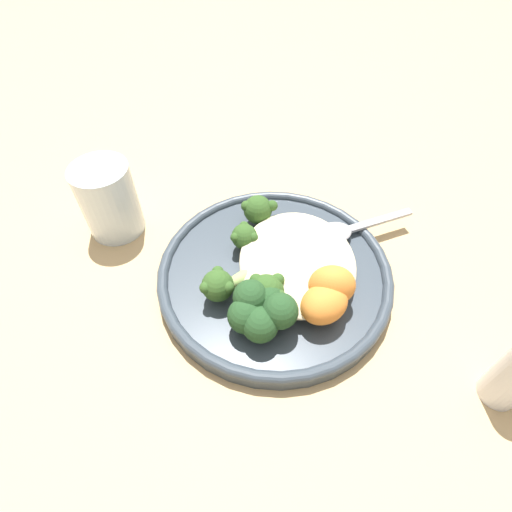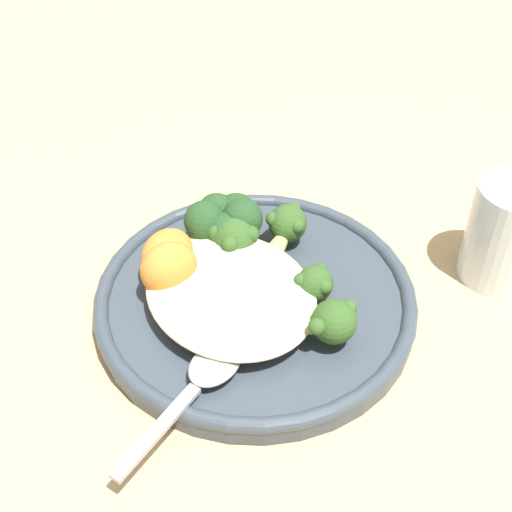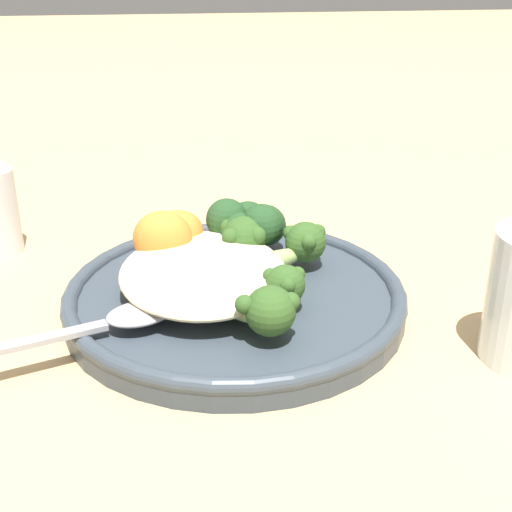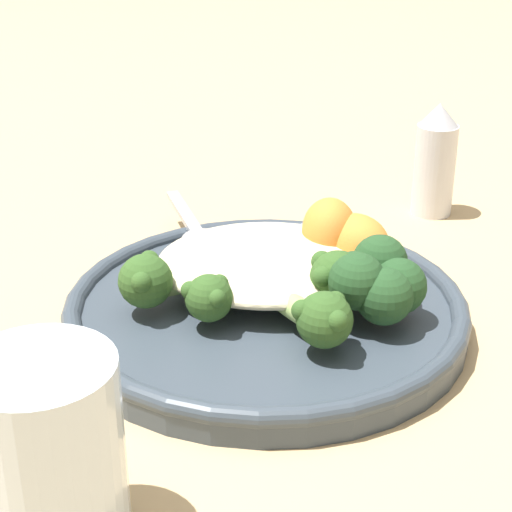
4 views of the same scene
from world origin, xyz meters
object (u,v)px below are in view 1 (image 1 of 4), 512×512
at_px(plate, 274,273).
at_px(spoon, 342,231).
at_px(broccoli_stalk_3, 277,279).
at_px(water_glass, 109,200).
at_px(broccoli_stalk_0, 266,217).
at_px(broccoli_stalk_2, 240,277).
at_px(quinoa_mound, 297,261).
at_px(broccoli_stalk_1, 255,239).
at_px(kale_tuft, 260,310).
at_px(sweet_potato_chunk_0, 324,304).
at_px(sweet_potato_chunk_1, 332,285).

relative_size(plate, spoon, 1.99).
distance_m(broccoli_stalk_3, water_glass, 0.22).
height_order(broccoli_stalk_0, broccoli_stalk_2, broccoli_stalk_0).
relative_size(broccoli_stalk_2, broccoli_stalk_3, 1.03).
bearing_deg(quinoa_mound, broccoli_stalk_1, -124.58).
relative_size(broccoli_stalk_0, kale_tuft, 1.35).
bearing_deg(sweet_potato_chunk_0, broccoli_stalk_2, -114.86).
xyz_separation_m(broccoli_stalk_2, kale_tuft, (0.04, 0.02, 0.01)).
relative_size(broccoli_stalk_2, spoon, 0.91).
bearing_deg(plate, kale_tuft, -15.27).
bearing_deg(quinoa_mound, broccoli_stalk_0, -153.70).
bearing_deg(broccoli_stalk_1, broccoli_stalk_2, 85.89).
height_order(quinoa_mound, spoon, quinoa_mound).
xyz_separation_m(quinoa_mound, water_glass, (-0.09, -0.21, 0.01)).
height_order(broccoli_stalk_0, sweet_potato_chunk_1, sweet_potato_chunk_1).
bearing_deg(kale_tuft, sweet_potato_chunk_1, 109.24).
distance_m(plate, spoon, 0.09).
bearing_deg(kale_tuft, broccoli_stalk_2, -156.37).
xyz_separation_m(plate, sweet_potato_chunk_1, (0.04, 0.05, 0.03)).
height_order(quinoa_mound, broccoli_stalk_0, broccoli_stalk_0).
distance_m(plate, quinoa_mound, 0.03).
distance_m(spoon, water_glass, 0.27).
relative_size(broccoli_stalk_1, broccoli_stalk_3, 0.78).
xyz_separation_m(quinoa_mound, broccoli_stalk_2, (0.02, -0.06, 0.00)).
bearing_deg(sweet_potato_chunk_0, spoon, 161.24).
relative_size(broccoli_stalk_0, sweet_potato_chunk_0, 1.69).
xyz_separation_m(broccoli_stalk_1, sweet_potato_chunk_0, (0.09, 0.06, 0.01)).
height_order(sweet_potato_chunk_1, spoon, sweet_potato_chunk_1).
distance_m(plate, broccoli_stalk_1, 0.04).
bearing_deg(quinoa_mound, plate, -91.45).
distance_m(sweet_potato_chunk_0, sweet_potato_chunk_1, 0.02).
distance_m(broccoli_stalk_0, sweet_potato_chunk_0, 0.13).
xyz_separation_m(plate, kale_tuft, (0.06, -0.02, 0.03)).
relative_size(broccoli_stalk_1, water_glass, 0.97).
bearing_deg(sweet_potato_chunk_1, broccoli_stalk_1, -134.09).
distance_m(plate, kale_tuft, 0.07).
relative_size(sweet_potato_chunk_1, spoon, 0.36).
bearing_deg(broccoli_stalk_1, sweet_potato_chunk_0, 139.28).
height_order(sweet_potato_chunk_0, water_glass, water_glass).
bearing_deg(kale_tuft, quinoa_mound, 147.36).
relative_size(plate, water_glass, 2.83).
bearing_deg(quinoa_mound, broccoli_stalk_3, -41.23).
height_order(broccoli_stalk_1, kale_tuft, kale_tuft).
bearing_deg(broccoli_stalk_2, broccoli_stalk_1, -137.96).
relative_size(broccoli_stalk_2, water_glass, 1.29).
bearing_deg(spoon, broccoli_stalk_2, -168.78).
bearing_deg(sweet_potato_chunk_1, quinoa_mound, -144.40).
bearing_deg(water_glass, sweet_potato_chunk_1, 62.19).
distance_m(broccoli_stalk_2, sweet_potato_chunk_0, 0.09).
height_order(broccoli_stalk_1, sweet_potato_chunk_0, sweet_potato_chunk_0).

